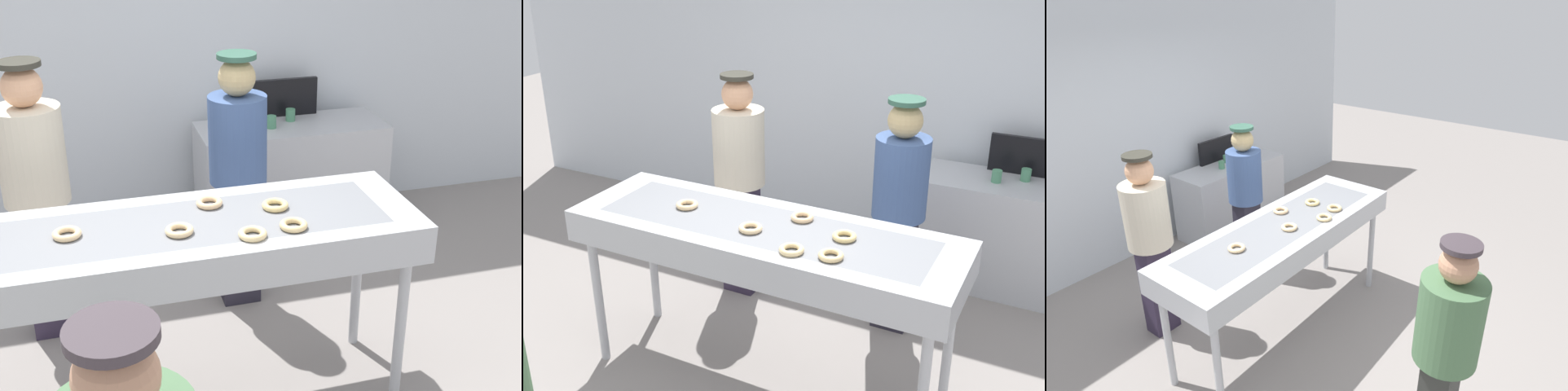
# 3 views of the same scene
# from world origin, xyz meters

# --- Properties ---
(ground_plane) EXTENTS (16.00, 16.00, 0.00)m
(ground_plane) POSITION_xyz_m (0.00, 0.00, 0.00)
(ground_plane) COLOR gray
(back_wall) EXTENTS (8.00, 0.12, 2.89)m
(back_wall) POSITION_xyz_m (0.00, 2.28, 1.44)
(back_wall) COLOR silver
(back_wall) RESTS_ON ground
(fryer_conveyor) EXTENTS (2.27, 0.71, 1.07)m
(fryer_conveyor) POSITION_xyz_m (0.00, 0.00, 0.97)
(fryer_conveyor) COLOR #B7BABF
(fryer_conveyor) RESTS_ON ground
(plain_donut_0) EXTENTS (0.18, 0.18, 0.03)m
(plain_donut_0) POSITION_xyz_m (-0.52, 0.01, 1.08)
(plain_donut_0) COLOR #F8CF95
(plain_donut_0) RESTS_ON fryer_conveyor
(plain_donut_1) EXTENTS (0.14, 0.14, 0.03)m
(plain_donut_1) POSITION_xyz_m (0.47, 0.05, 1.08)
(plain_donut_1) COLOR #F2D082
(plain_donut_1) RESTS_ON fryer_conveyor
(plain_donut_2) EXTENTS (0.14, 0.14, 0.03)m
(plain_donut_2) POSITION_xyz_m (0.16, 0.16, 1.08)
(plain_donut_2) COLOR #EEC28D
(plain_donut_2) RESTS_ON fryer_conveyor
(plain_donut_3) EXTENTS (0.14, 0.14, 0.03)m
(plain_donut_3) POSITION_xyz_m (0.28, -0.22, 1.08)
(plain_donut_3) COLOR #E7C789
(plain_donut_3) RESTS_ON fryer_conveyor
(plain_donut_4) EXTENTS (0.18, 0.18, 0.03)m
(plain_donut_4) POSITION_xyz_m (0.49, -0.18, 1.08)
(plain_donut_4) COLOR #EAC685
(plain_donut_4) RESTS_ON fryer_conveyor
(plain_donut_5) EXTENTS (0.17, 0.17, 0.03)m
(plain_donut_5) POSITION_xyz_m (-0.03, -0.09, 1.08)
(plain_donut_5) COLOR beige
(plain_donut_5) RESTS_ON fryer_conveyor
(worker_baker) EXTENTS (0.37, 0.37, 1.68)m
(worker_baker) POSITION_xyz_m (-0.68, 0.89, 0.98)
(worker_baker) COLOR #2E243A
(worker_baker) RESTS_ON ground
(worker_assistant) EXTENTS (0.35, 0.35, 1.63)m
(worker_assistant) POSITION_xyz_m (0.50, 0.93, 0.94)
(worker_assistant) COLOR #26232F
(worker_assistant) RESTS_ON ground
(prep_counter) EXTENTS (1.42, 0.56, 0.86)m
(prep_counter) POSITION_xyz_m (1.14, 1.83, 0.43)
(prep_counter) COLOR #B7BABF
(prep_counter) RESTS_ON ground
(paper_cup_0) EXTENTS (0.07, 0.07, 0.09)m
(paper_cup_0) POSITION_xyz_m (0.97, 1.80, 0.90)
(paper_cup_0) COLOR #4C8C66
(paper_cup_0) RESTS_ON prep_counter
(paper_cup_1) EXTENTS (0.07, 0.07, 0.09)m
(paper_cup_1) POSITION_xyz_m (1.16, 1.93, 0.90)
(paper_cup_1) COLOR #4C8C66
(paper_cup_1) RESTS_ON prep_counter
(menu_display) EXTENTS (0.55, 0.04, 0.29)m
(menu_display) POSITION_xyz_m (1.14, 2.06, 1.00)
(menu_display) COLOR black
(menu_display) RESTS_ON prep_counter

